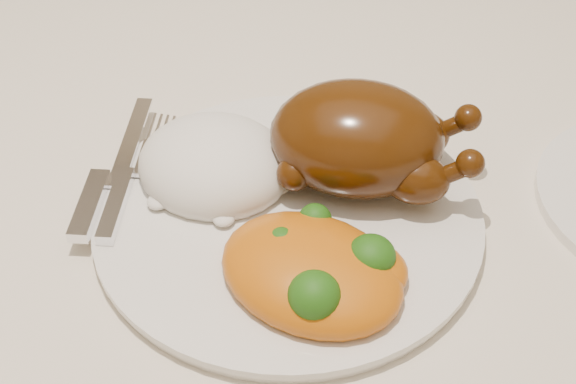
# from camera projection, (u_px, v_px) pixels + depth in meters

# --- Properties ---
(dining_table) EXTENTS (1.60, 0.90, 0.76)m
(dining_table) POSITION_uv_depth(u_px,v_px,m) (176.00, 255.00, 0.73)
(dining_table) COLOR brown
(dining_table) RESTS_ON floor
(tablecloth) EXTENTS (1.73, 1.03, 0.18)m
(tablecloth) POSITION_uv_depth(u_px,v_px,m) (168.00, 196.00, 0.68)
(tablecloth) COLOR silver
(tablecloth) RESTS_ON dining_table
(dinner_plate) EXTENTS (0.30, 0.30, 0.01)m
(dinner_plate) POSITION_uv_depth(u_px,v_px,m) (288.00, 217.00, 0.61)
(dinner_plate) COLOR white
(dinner_plate) RESTS_ON tablecloth
(roast_chicken) EXTENTS (0.17, 0.11, 0.08)m
(roast_chicken) POSITION_uv_depth(u_px,v_px,m) (362.00, 139.00, 0.60)
(roast_chicken) COLOR #462407
(roast_chicken) RESTS_ON dinner_plate
(rice_mound) EXTENTS (0.13, 0.12, 0.06)m
(rice_mound) POSITION_uv_depth(u_px,v_px,m) (215.00, 166.00, 0.62)
(rice_mound) COLOR white
(rice_mound) RESTS_ON dinner_plate
(mac_and_cheese) EXTENTS (0.16, 0.14, 0.05)m
(mac_and_cheese) POSITION_uv_depth(u_px,v_px,m) (318.00, 270.00, 0.54)
(mac_and_cheese) COLOR orange
(mac_and_cheese) RESTS_ON dinner_plate
(cutlery) EXTENTS (0.05, 0.17, 0.01)m
(cutlery) POSITION_uv_depth(u_px,v_px,m) (115.00, 183.00, 0.62)
(cutlery) COLOR silver
(cutlery) RESTS_ON dinner_plate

